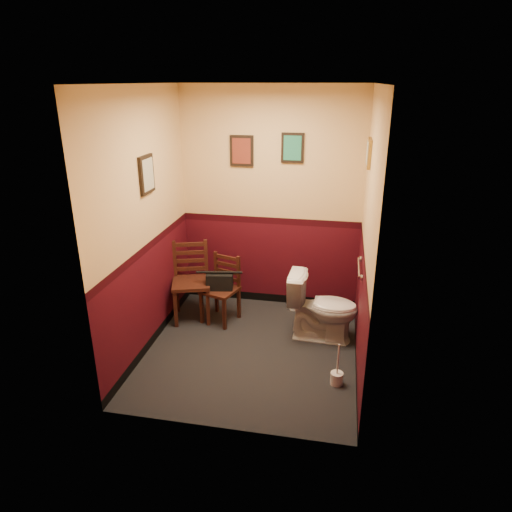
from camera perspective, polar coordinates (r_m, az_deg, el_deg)
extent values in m
cube|color=black|center=(5.03, -0.55, -11.72)|extent=(2.20, 2.40, 0.00)
cube|color=silver|center=(4.22, -0.68, 20.76)|extent=(2.20, 2.40, 0.00)
cube|color=#3F0913|center=(5.58, 1.85, 6.82)|extent=(2.20, 0.00, 2.70)
cube|color=#3F0913|center=(3.35, -4.68, -3.19)|extent=(2.20, 0.00, 2.70)
cube|color=#3F0913|center=(4.78, -13.68, 3.75)|extent=(0.00, 2.40, 2.70)
cube|color=#3F0913|center=(4.37, 13.68, 2.14)|extent=(0.00, 2.40, 2.70)
cylinder|color=silver|center=(4.74, 12.75, -1.44)|extent=(0.03, 0.50, 0.03)
cylinder|color=silver|center=(4.51, 13.06, -2.65)|extent=(0.02, 0.06, 0.06)
cylinder|color=silver|center=(4.97, 12.92, -0.37)|extent=(0.02, 0.06, 0.06)
cube|color=black|center=(5.51, -1.80, 13.01)|extent=(0.28, 0.03, 0.36)
cube|color=maroon|center=(5.49, -1.84, 12.98)|extent=(0.22, 0.01, 0.30)
cube|color=black|center=(5.40, 4.59, 13.33)|extent=(0.26, 0.03, 0.34)
cube|color=#267A5E|center=(5.39, 4.57, 13.30)|extent=(0.20, 0.01, 0.28)
cube|color=black|center=(4.74, -13.52, 9.88)|extent=(0.03, 0.30, 0.38)
cube|color=#AEA689|center=(4.73, -13.32, 9.88)|extent=(0.01, 0.24, 0.31)
cube|color=olive|center=(4.79, 13.95, 12.40)|extent=(0.03, 0.34, 0.28)
cube|color=#AEA689|center=(4.79, 13.74, 12.42)|extent=(0.01, 0.28, 0.22)
imported|color=white|center=(5.12, 8.33, -6.40)|extent=(0.79, 0.47, 0.76)
cylinder|color=silver|center=(4.58, 10.05, -14.82)|extent=(0.12, 0.12, 0.12)
cylinder|color=silver|center=(4.47, 10.22, -12.70)|extent=(0.02, 0.02, 0.35)
cube|color=#3D1B12|center=(5.49, -8.11, -3.35)|extent=(0.55, 0.55, 0.04)
cube|color=#3D1B12|center=(5.44, -10.02, -6.50)|extent=(0.05, 0.05, 0.47)
cube|color=#3D1B12|center=(5.77, -9.83, -4.78)|extent=(0.05, 0.05, 0.47)
cube|color=#3D1B12|center=(5.42, -6.03, -6.36)|extent=(0.05, 0.05, 0.47)
cube|color=#3D1B12|center=(5.76, -6.08, -4.64)|extent=(0.05, 0.05, 0.47)
cube|color=#3D1B12|center=(5.59, -10.12, -0.41)|extent=(0.05, 0.05, 0.47)
cube|color=#3D1B12|center=(5.58, -6.26, -0.25)|extent=(0.05, 0.05, 0.47)
cube|color=#3D1B12|center=(5.63, -8.13, -1.57)|extent=(0.35, 0.13, 0.05)
cube|color=#3D1B12|center=(5.59, -8.18, -0.58)|extent=(0.35, 0.13, 0.05)
cube|color=#3D1B12|center=(5.55, -8.24, 0.42)|extent=(0.35, 0.13, 0.05)
cube|color=#3D1B12|center=(5.52, -8.29, 1.44)|extent=(0.35, 0.13, 0.05)
cube|color=#3D1B12|center=(5.43, -4.53, -4.27)|extent=(0.47, 0.47, 0.04)
cube|color=#3D1B12|center=(5.49, -6.81, -6.44)|extent=(0.05, 0.05, 0.40)
cube|color=#3D1B12|center=(5.72, -4.94, -5.15)|extent=(0.05, 0.05, 0.40)
cube|color=#3D1B12|center=(5.33, -3.97, -7.24)|extent=(0.05, 0.05, 0.40)
cube|color=#3D1B12|center=(5.57, -2.16, -5.88)|extent=(0.05, 0.05, 0.40)
cube|color=#3D1B12|center=(5.56, -5.04, -1.41)|extent=(0.04, 0.04, 0.40)
cube|color=#3D1B12|center=(5.40, -2.20, -2.05)|extent=(0.04, 0.04, 0.40)
cube|color=#3D1B12|center=(5.52, -3.62, -2.79)|extent=(0.30, 0.12, 0.04)
cube|color=#3D1B12|center=(5.49, -3.64, -1.94)|extent=(0.30, 0.12, 0.04)
cube|color=#3D1B12|center=(5.45, -3.66, -1.07)|extent=(0.30, 0.12, 0.04)
cube|color=#3D1B12|center=(5.42, -3.68, -0.20)|extent=(0.30, 0.12, 0.04)
cube|color=black|center=(5.39, -4.57, -3.17)|extent=(0.33, 0.20, 0.19)
cylinder|color=black|center=(5.34, -4.60, -2.05)|extent=(0.27, 0.07, 0.03)
cylinder|color=silver|center=(5.85, 4.75, -6.21)|extent=(0.11, 0.11, 0.10)
cylinder|color=silver|center=(5.84, 5.92, -6.30)|extent=(0.11, 0.11, 0.10)
cylinder|color=silver|center=(5.79, 5.36, -5.43)|extent=(0.11, 0.11, 0.10)
cylinder|color=silver|center=(5.73, 5.37, -4.63)|extent=(0.11, 0.11, 0.10)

